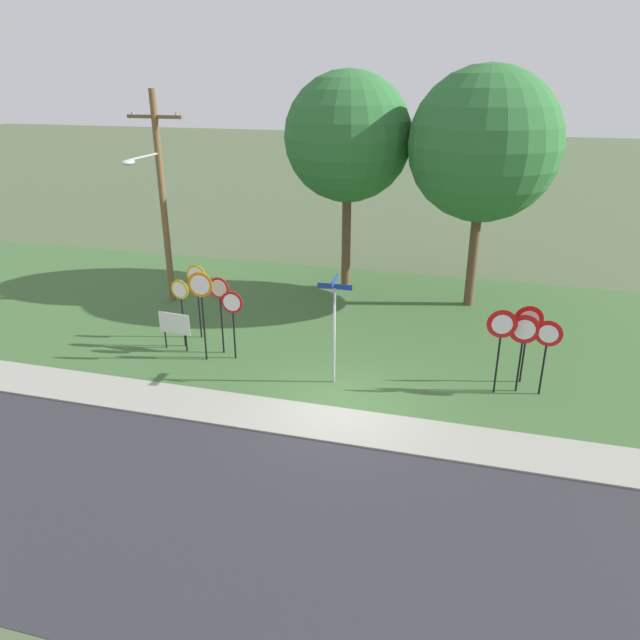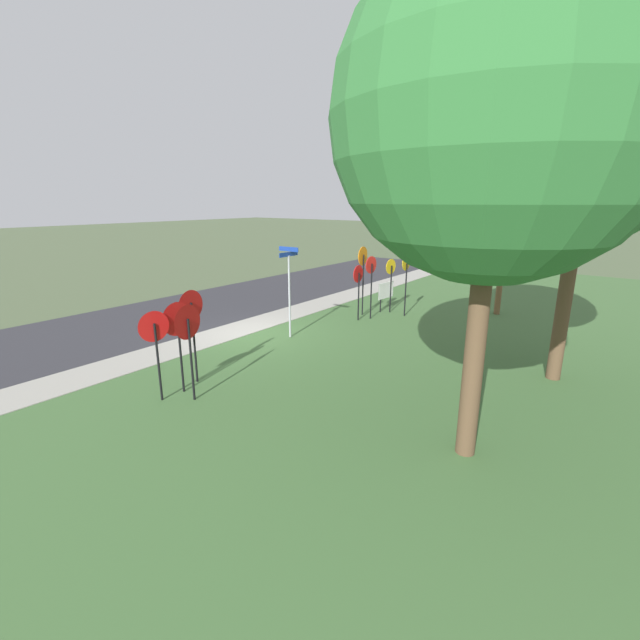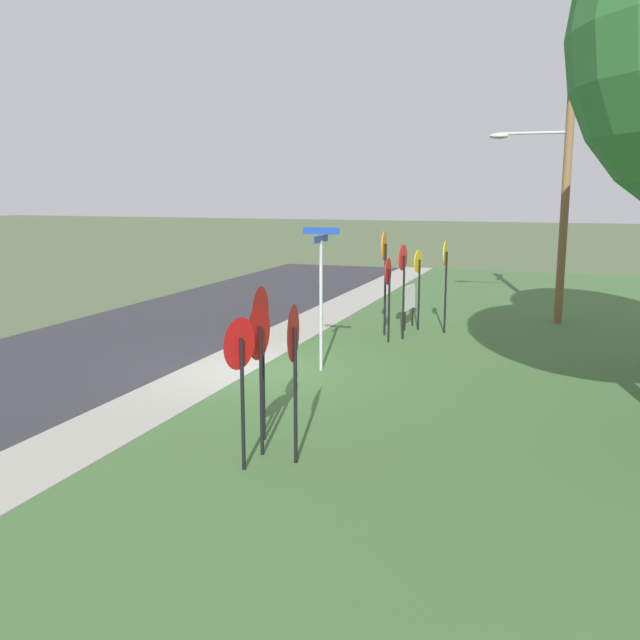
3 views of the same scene
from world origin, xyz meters
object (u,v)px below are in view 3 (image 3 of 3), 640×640
(stop_sign_far_center, at_px, (388,282))
(stop_sign_far_right, at_px, (403,271))
(stop_sign_far_left, at_px, (445,268))
(yield_sign_near_left, at_px, (260,326))
(stop_sign_near_left, at_px, (384,260))
(yield_sign_near_right, at_px, (239,358))
(street_name_post, at_px, (321,287))
(stop_sign_near_right, at_px, (418,273))
(notice_board, at_px, (409,300))
(utility_pole, at_px, (560,180))
(yield_sign_far_right, at_px, (293,346))
(yield_sign_far_left, at_px, (258,344))

(stop_sign_far_center, height_order, stop_sign_far_right, stop_sign_far_right)
(stop_sign_far_left, height_order, yield_sign_near_left, stop_sign_far_left)
(stop_sign_near_left, bearing_deg, yield_sign_near_right, -1.88)
(stop_sign_far_left, relative_size, street_name_post, 0.81)
(stop_sign_near_right, xyz_separation_m, yield_sign_near_right, (10.92, -0.32, 0.00))
(stop_sign_far_right, bearing_deg, yield_sign_near_right, 4.58)
(notice_board, bearing_deg, stop_sign_near_left, -14.71)
(stop_sign_far_left, xyz_separation_m, stop_sign_far_right, (1.22, -0.92, -0.01))
(street_name_post, height_order, utility_pole, utility_pole)
(stop_sign_far_center, xyz_separation_m, notice_board, (-2.08, 0.12, -0.77))
(stop_sign_far_right, bearing_deg, stop_sign_near_right, -179.75)
(stop_sign_far_left, relative_size, stop_sign_far_center, 1.15)
(yield_sign_near_right, bearing_deg, utility_pole, 174.25)
(stop_sign_near_left, height_order, stop_sign_near_right, stop_sign_near_left)
(stop_sign_far_center, bearing_deg, utility_pole, 136.45)
(yield_sign_near_left, relative_size, utility_pole, 0.32)
(yield_sign_near_right, bearing_deg, yield_sign_far_right, 139.17)
(stop_sign_far_right, xyz_separation_m, street_name_post, (3.85, -0.96, 0.04))
(stop_sign_far_right, relative_size, notice_board, 2.03)
(stop_sign_near_right, distance_m, utility_pole, 5.09)
(stop_sign_near_right, xyz_separation_m, stop_sign_far_left, (0.19, 0.78, 0.20))
(yield_sign_near_right, height_order, yield_sign_far_right, yield_sign_far_right)
(stop_sign_near_left, relative_size, street_name_post, 0.90)
(stop_sign_far_left, xyz_separation_m, utility_pole, (-2.65, 2.84, 2.39))
(yield_sign_near_right, bearing_deg, stop_sign_near_left, -166.99)
(stop_sign_near_right, distance_m, yield_sign_near_left, 9.73)
(yield_sign_far_left, distance_m, yield_sign_far_right, 0.61)
(notice_board, bearing_deg, stop_sign_far_center, 1.50)
(stop_sign_near_left, relative_size, yield_sign_far_right, 1.21)
(yield_sign_near_right, distance_m, yield_sign_far_left, 0.62)
(stop_sign_near_left, distance_m, stop_sign_near_right, 1.38)
(stop_sign_near_left, xyz_separation_m, utility_pole, (-3.55, 4.35, 2.13))
(stop_sign_far_right, height_order, street_name_post, street_name_post)
(stop_sign_far_center, distance_m, yield_sign_near_left, 7.80)
(street_name_post, bearing_deg, stop_sign_near_left, 173.34)
(stop_sign_near_left, relative_size, utility_pole, 0.37)
(stop_sign_near_right, distance_m, stop_sign_far_left, 0.83)
(street_name_post, bearing_deg, yield_sign_far_right, 13.26)
(yield_sign_far_right, bearing_deg, yield_sign_far_left, -111.60)
(yield_sign_far_left, height_order, yield_sign_far_right, yield_sign_far_right)
(utility_pole, bearing_deg, street_name_post, -31.41)
(yield_sign_near_left, height_order, yield_sign_near_right, yield_sign_near_left)
(yield_sign_far_right, bearing_deg, yield_sign_near_right, -60.62)
(stop_sign_far_left, xyz_separation_m, yield_sign_near_right, (10.73, -1.11, -0.20))
(stop_sign_far_left, height_order, yield_sign_far_right, stop_sign_far_left)
(stop_sign_far_center, xyz_separation_m, yield_sign_near_left, (7.79, -0.14, 0.25))
(street_name_post, relative_size, notice_board, 2.52)
(utility_pole, height_order, notice_board, utility_pole)
(stop_sign_far_left, bearing_deg, stop_sign_near_left, -59.27)
(stop_sign_near_left, distance_m, stop_sign_far_left, 1.77)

